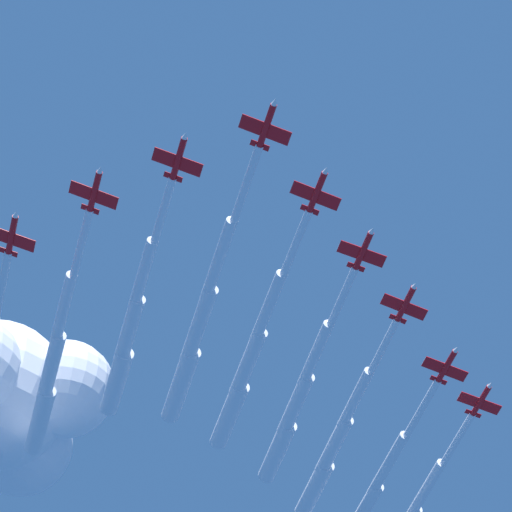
# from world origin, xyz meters

# --- Properties ---
(jet_lead) EXTENTS (69.91, 40.58, 4.27)m
(jet_lead) POSITION_xyz_m (15.47, 14.69, 174.87)
(jet_lead) COLOR red
(jet_port_inner) EXTENTS (64.73, 38.40, 4.27)m
(jet_port_inner) POSITION_xyz_m (27.12, 8.34, 174.66)
(jet_port_inner) COLOR red
(jet_starboard_inner) EXTENTS (62.34, 36.38, 4.21)m
(jet_starboard_inner) POSITION_xyz_m (13.88, 27.41, 175.45)
(jet_starboard_inner) COLOR red
(jet_port_mid) EXTENTS (63.09, 36.76, 4.18)m
(jet_port_mid) POSITION_xyz_m (41.09, 2.33, 175.02)
(jet_port_mid) COLOR red
(jet_starboard_mid) EXTENTS (66.81, 39.54, 4.21)m
(jet_starboard_mid) POSITION_xyz_m (20.13, 44.94, 175.45)
(jet_starboard_mid) COLOR red
(jet_port_outer) EXTENTS (62.58, 37.23, 4.29)m
(jet_port_outer) POSITION_xyz_m (55.76, -2.29, 175.47)
(jet_port_outer) COLOR red
(cloud_puff) EXTENTS (51.87, 41.93, 33.26)m
(cloud_puff) POSITION_xyz_m (43.78, 66.94, 193.23)
(cloud_puff) COLOR white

